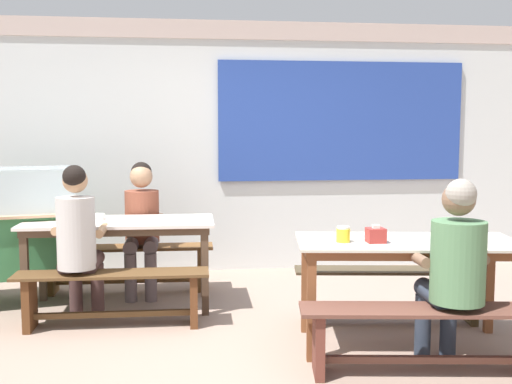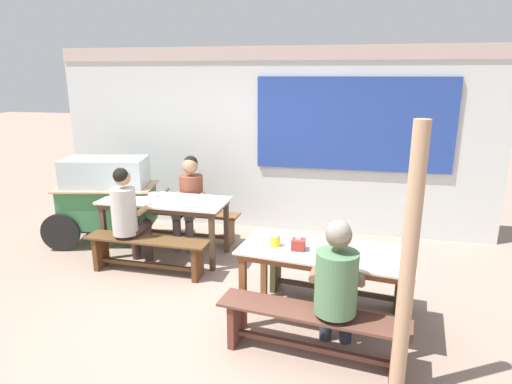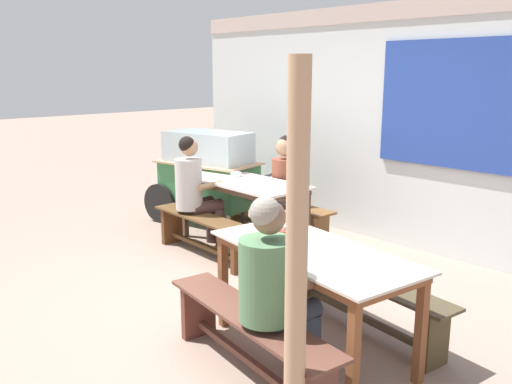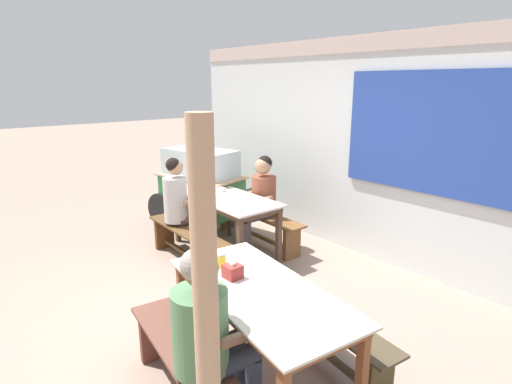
{
  "view_description": "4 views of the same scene",
  "coord_description": "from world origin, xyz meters",
  "px_view_note": "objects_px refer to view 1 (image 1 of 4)",
  "views": [
    {
      "loc": [
        -0.6,
        -4.4,
        1.57
      ],
      "look_at": [
        0.06,
        0.88,
        1.02
      ],
      "focal_mm": 43.47,
      "sensor_mm": 36.0,
      "label": 1
    },
    {
      "loc": [
        1.18,
        -3.98,
        2.34
      ],
      "look_at": [
        0.13,
        0.81,
        1.0
      ],
      "focal_mm": 30.56,
      "sensor_mm": 36.0,
      "label": 2
    },
    {
      "loc": [
        3.33,
        -2.93,
        1.99
      ],
      "look_at": [
        -0.26,
        0.44,
        0.87
      ],
      "focal_mm": 37.72,
      "sensor_mm": 36.0,
      "label": 3
    },
    {
      "loc": [
        2.98,
        -1.91,
        2.17
      ],
      "look_at": [
        -0.34,
        0.9,
        1.0
      ],
      "focal_mm": 28.69,
      "sensor_mm": 36.0,
      "label": 4
    }
  ],
  "objects_px": {
    "bench_near_back": "(391,288)",
    "bench_near_front": "(426,331)",
    "bench_far_back": "(127,261)",
    "person_center_facing": "(142,219)",
    "food_cart": "(7,226)",
    "soup_bowl": "(97,217)",
    "tissue_box": "(376,235)",
    "person_left_back_turned": "(78,237)",
    "dining_table_near": "(407,252)",
    "bench_far_front": "(113,292)",
    "person_near_front": "(454,263)",
    "condiment_jar": "(343,234)",
    "dining_table_far": "(120,230)"
  },
  "relations": [
    {
      "from": "person_left_back_turned",
      "to": "soup_bowl",
      "type": "xyz_separation_m",
      "value": [
        0.08,
        0.55,
        0.08
      ]
    },
    {
      "from": "bench_near_front",
      "to": "person_left_back_turned",
      "type": "height_order",
      "value": "person_left_back_turned"
    },
    {
      "from": "dining_table_far",
      "to": "condiment_jar",
      "type": "distance_m",
      "value": 2.07
    },
    {
      "from": "tissue_box",
      "to": "bench_near_back",
      "type": "bearing_deg",
      "value": 60.93
    },
    {
      "from": "dining_table_near",
      "to": "bench_far_back",
      "type": "bearing_deg",
      "value": 139.99
    },
    {
      "from": "person_near_front",
      "to": "person_center_facing",
      "type": "distance_m",
      "value": 3.04
    },
    {
      "from": "dining_table_near",
      "to": "soup_bowl",
      "type": "height_order",
      "value": "soup_bowl"
    },
    {
      "from": "dining_table_near",
      "to": "person_center_facing",
      "type": "relative_size",
      "value": 1.32
    },
    {
      "from": "bench_far_back",
      "to": "person_near_front",
      "type": "distance_m",
      "value": 3.22
    },
    {
      "from": "dining_table_near",
      "to": "person_near_front",
      "type": "height_order",
      "value": "person_near_front"
    },
    {
      "from": "dining_table_far",
      "to": "bench_far_back",
      "type": "height_order",
      "value": "dining_table_far"
    },
    {
      "from": "tissue_box",
      "to": "bench_far_front",
      "type": "bearing_deg",
      "value": 158.75
    },
    {
      "from": "bench_far_back",
      "to": "person_left_back_turned",
      "type": "xyz_separation_m",
      "value": [
        -0.29,
        -1.0,
        0.42
      ]
    },
    {
      "from": "bench_far_front",
      "to": "tissue_box",
      "type": "bearing_deg",
      "value": -21.25
    },
    {
      "from": "food_cart",
      "to": "bench_near_back",
      "type": "bearing_deg",
      "value": -17.06
    },
    {
      "from": "tissue_box",
      "to": "dining_table_near",
      "type": "bearing_deg",
      "value": 10.32
    },
    {
      "from": "bench_far_back",
      "to": "bench_near_front",
      "type": "xyz_separation_m",
      "value": [
        2.04,
        -2.32,
        -0.0
      ]
    },
    {
      "from": "person_left_back_turned",
      "to": "person_center_facing",
      "type": "height_order",
      "value": "person_left_back_turned"
    },
    {
      "from": "bench_far_front",
      "to": "person_center_facing",
      "type": "xyz_separation_m",
      "value": [
        0.18,
        1.01,
        0.42
      ]
    },
    {
      "from": "dining_table_near",
      "to": "condiment_jar",
      "type": "relative_size",
      "value": 14.93
    },
    {
      "from": "dining_table_near",
      "to": "bench_near_back",
      "type": "distance_m",
      "value": 0.68
    },
    {
      "from": "bench_far_front",
      "to": "soup_bowl",
      "type": "bearing_deg",
      "value": 106.3
    },
    {
      "from": "bench_far_back",
      "to": "food_cart",
      "type": "height_order",
      "value": "food_cart"
    },
    {
      "from": "food_cart",
      "to": "condiment_jar",
      "type": "relative_size",
      "value": 15.71
    },
    {
      "from": "dining_table_near",
      "to": "person_left_back_turned",
      "type": "distance_m",
      "value": 2.53
    },
    {
      "from": "bench_far_back",
      "to": "person_center_facing",
      "type": "height_order",
      "value": "person_center_facing"
    },
    {
      "from": "bench_far_back",
      "to": "tissue_box",
      "type": "bearing_deg",
      "value": -44.32
    },
    {
      "from": "person_left_back_turned",
      "to": "tissue_box",
      "type": "height_order",
      "value": "person_left_back_turned"
    },
    {
      "from": "bench_far_back",
      "to": "bench_far_front",
      "type": "bearing_deg",
      "value": -91.43
    },
    {
      "from": "dining_table_near",
      "to": "bench_far_front",
      "type": "bearing_deg",
      "value": 162.15
    },
    {
      "from": "bench_near_back",
      "to": "soup_bowl",
      "type": "distance_m",
      "value": 2.58
    },
    {
      "from": "soup_bowl",
      "to": "person_near_front",
      "type": "bearing_deg",
      "value": -36.7
    },
    {
      "from": "bench_near_back",
      "to": "bench_near_front",
      "type": "relative_size",
      "value": 0.97
    },
    {
      "from": "person_center_facing",
      "to": "tissue_box",
      "type": "bearing_deg",
      "value": -45.48
    },
    {
      "from": "dining_table_near",
      "to": "food_cart",
      "type": "distance_m",
      "value": 3.49
    },
    {
      "from": "bench_far_front",
      "to": "bench_near_front",
      "type": "bearing_deg",
      "value": -30.69
    },
    {
      "from": "bench_near_back",
      "to": "bench_near_front",
      "type": "bearing_deg",
      "value": -97.81
    },
    {
      "from": "bench_far_back",
      "to": "bench_near_front",
      "type": "height_order",
      "value": "same"
    },
    {
      "from": "dining_table_far",
      "to": "soup_bowl",
      "type": "height_order",
      "value": "soup_bowl"
    },
    {
      "from": "dining_table_far",
      "to": "soup_bowl",
      "type": "relative_size",
      "value": 12.4
    },
    {
      "from": "person_center_facing",
      "to": "bench_near_back",
      "type": "bearing_deg",
      "value": -29.65
    },
    {
      "from": "bench_near_back",
      "to": "soup_bowl",
      "type": "xyz_separation_m",
      "value": [
        -2.4,
        0.78,
        0.51
      ]
    },
    {
      "from": "dining_table_near",
      "to": "bench_far_back",
      "type": "relative_size",
      "value": 1.0
    },
    {
      "from": "tissue_box",
      "to": "dining_table_far",
      "type": "bearing_deg",
      "value": 145.76
    },
    {
      "from": "bench_far_back",
      "to": "condiment_jar",
      "type": "relative_size",
      "value": 14.89
    },
    {
      "from": "bench_near_front",
      "to": "bench_near_back",
      "type": "bearing_deg",
      "value": 82.19
    },
    {
      "from": "food_cart",
      "to": "person_left_back_turned",
      "type": "height_order",
      "value": "person_left_back_turned"
    },
    {
      "from": "bench_near_front",
      "to": "food_cart",
      "type": "distance_m",
      "value": 3.72
    },
    {
      "from": "bench_far_front",
      "to": "bench_near_front",
      "type": "height_order",
      "value": "same"
    },
    {
      "from": "dining_table_far",
      "to": "person_center_facing",
      "type": "relative_size",
      "value": 1.31
    }
  ]
}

